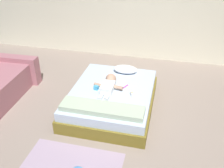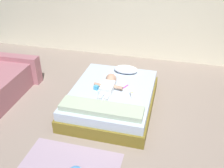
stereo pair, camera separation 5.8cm
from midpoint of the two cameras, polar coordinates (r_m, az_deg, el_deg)
The scene contains 8 objects.
ground_plane at distance 3.72m, azimuth -0.78°, elevation -12.37°, with size 8.00×8.00×0.00m, color gray.
bed at distance 4.24m, azimuth 0.39°, elevation -3.27°, with size 1.36×1.75×0.35m.
pillow at distance 4.65m, azimuth 3.55°, elevation 3.35°, with size 0.44×0.27×0.12m.
baby at distance 4.13m, azimuth -0.35°, elevation -0.17°, with size 0.50×0.64×0.19m.
toothbrush at distance 4.22m, azimuth 3.59°, elevation -0.51°, with size 0.08×0.14×0.02m.
blanket at distance 3.63m, azimuth -1.98°, elevation -5.58°, with size 1.22×0.31×0.08m.
toy_block at distance 4.13m, azimuth -3.20°, elevation -0.82°, with size 0.08×0.08×0.07m.
baby_bottle at distance 3.98m, azimuth 5.03°, elevation -2.27°, with size 0.10×0.13×0.08m.
Camera 2 is at (0.76, -2.62, 2.53)m, focal length 40.20 mm.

